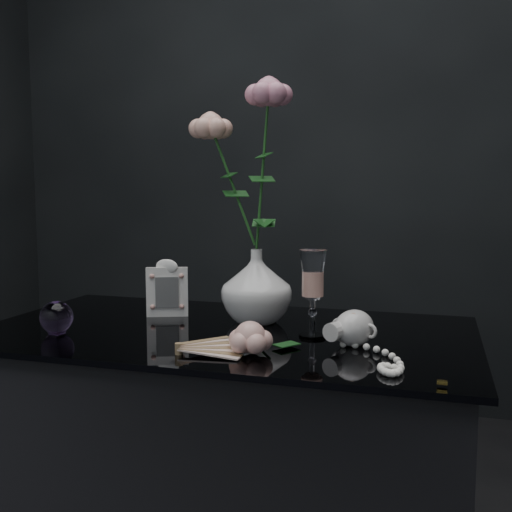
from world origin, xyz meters
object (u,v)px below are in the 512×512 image
(picture_frame, at_px, (167,288))
(loose_rose, at_px, (250,338))
(paperweight, at_px, (56,317))
(vase, at_px, (256,286))
(wine_glass, at_px, (313,294))
(pearl_jar, at_px, (354,326))

(picture_frame, distance_m, loose_rose, 0.39)
(paperweight, bearing_deg, loose_rose, -4.66)
(picture_frame, relative_size, paperweight, 2.00)
(vase, bearing_deg, wine_glass, -33.22)
(paperweight, bearing_deg, vase, 30.90)
(loose_rose, xyz_separation_m, pearl_jar, (0.17, 0.12, 0.01))
(wine_glass, relative_size, loose_rose, 0.99)
(wine_glass, bearing_deg, vase, 146.78)
(wine_glass, height_order, loose_rose, wine_glass)
(vase, distance_m, loose_rose, 0.27)
(loose_rose, height_order, pearl_jar, pearl_jar)
(paperweight, distance_m, loose_rose, 0.44)
(loose_rose, bearing_deg, picture_frame, 114.10)
(vase, height_order, pearl_jar, vase)
(paperweight, xyz_separation_m, loose_rose, (0.44, -0.04, -0.00))
(picture_frame, height_order, pearl_jar, picture_frame)
(paperweight, relative_size, pearl_jar, 0.27)
(vase, xyz_separation_m, paperweight, (-0.37, -0.22, -0.05))
(vase, xyz_separation_m, loose_rose, (0.07, -0.26, -0.05))
(wine_glass, distance_m, pearl_jar, 0.11)
(wine_glass, distance_m, loose_rose, 0.19)
(vase, height_order, paperweight, vase)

